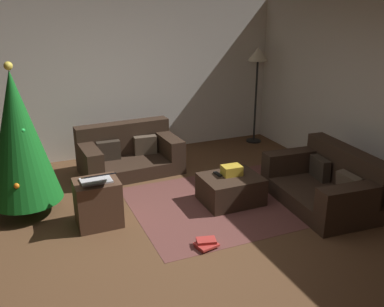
% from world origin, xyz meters
% --- Properties ---
extents(ground_plane, '(6.40, 6.40, 0.00)m').
position_xyz_m(ground_plane, '(0.00, 0.00, 0.00)').
color(ground_plane, brown).
extents(rear_partition, '(6.40, 0.12, 2.60)m').
position_xyz_m(rear_partition, '(0.00, 3.14, 1.30)').
color(rear_partition, silver).
rests_on(rear_partition, ground_plane).
extents(couch_left, '(1.55, 0.97, 0.73)m').
position_xyz_m(couch_left, '(0.12, 2.25, 0.28)').
color(couch_left, '#332319').
rests_on(couch_left, ground_plane).
extents(couch_right, '(1.09, 1.60, 0.73)m').
position_xyz_m(couch_right, '(2.26, 0.07, 0.28)').
color(couch_right, '#332319').
rests_on(couch_right, ground_plane).
extents(ottoman, '(0.77, 0.62, 0.37)m').
position_xyz_m(ottoman, '(1.08, 0.60, 0.18)').
color(ottoman, '#332319').
rests_on(ottoman, ground_plane).
extents(gift_box, '(0.26, 0.20, 0.13)m').
position_xyz_m(gift_box, '(1.11, 0.65, 0.43)').
color(gift_box, gold).
rests_on(gift_box, ottoman).
extents(tv_remote, '(0.06, 0.16, 0.02)m').
position_xyz_m(tv_remote, '(0.94, 0.72, 0.38)').
color(tv_remote, black).
rests_on(tv_remote, ottoman).
extents(christmas_tree, '(0.88, 0.88, 1.91)m').
position_xyz_m(christmas_tree, '(-1.44, 1.34, 1.01)').
color(christmas_tree, brown).
rests_on(christmas_tree, ground_plane).
extents(side_table, '(0.52, 0.44, 0.57)m').
position_xyz_m(side_table, '(-0.67, 0.70, 0.28)').
color(side_table, '#4C3323').
rests_on(side_table, ground_plane).
extents(laptop, '(0.36, 0.42, 0.19)m').
position_xyz_m(laptop, '(-0.67, 0.63, 0.62)').
color(laptop, silver).
rests_on(laptop, side_table).
extents(book_stack, '(0.27, 0.24, 0.09)m').
position_xyz_m(book_stack, '(0.31, -0.28, 0.04)').
color(book_stack, '#B7332D').
rests_on(book_stack, ground_plane).
extents(corner_lamp, '(0.36, 0.36, 1.78)m').
position_xyz_m(corner_lamp, '(2.72, 2.72, 1.52)').
color(corner_lamp, black).
rests_on(corner_lamp, ground_plane).
extents(area_rug, '(2.60, 2.00, 0.01)m').
position_xyz_m(area_rug, '(1.08, 0.60, 0.00)').
color(area_rug, brown).
rests_on(area_rug, ground_plane).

